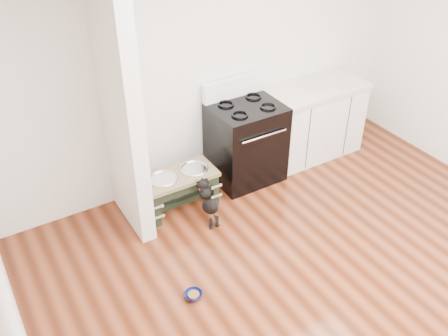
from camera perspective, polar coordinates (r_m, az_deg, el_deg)
ground at (r=4.59m, az=14.96°, el=-15.24°), size 5.00×5.00×0.00m
room_shell at (r=3.56m, az=18.78°, el=2.06°), size 5.00×5.00×5.00m
partition_wall at (r=4.64m, az=-11.86°, el=7.20°), size 0.15×0.80×2.70m
oven_range at (r=5.66m, az=2.49°, el=3.11°), size 0.76×0.69×1.14m
cabinet_run at (r=6.21m, az=10.02°, el=5.37°), size 1.24×0.64×0.91m
dog_feeder at (r=5.28m, az=-5.08°, el=-1.81°), size 0.78×0.42×0.44m
puppy at (r=5.10m, az=-1.84°, el=-3.79°), size 0.14×0.40×0.48m
floor_bowl at (r=4.52m, az=-3.50°, el=-14.30°), size 0.21×0.21×0.05m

